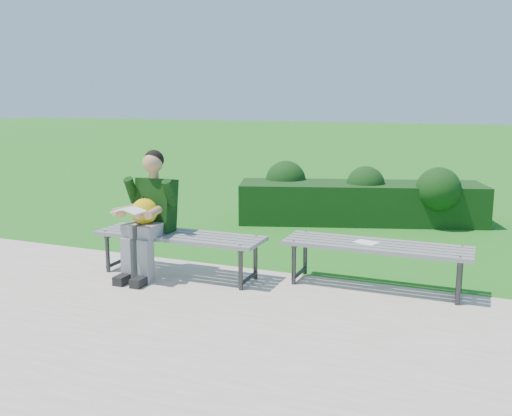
{
  "coord_description": "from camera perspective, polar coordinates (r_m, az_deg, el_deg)",
  "views": [
    {
      "loc": [
        2.14,
        -5.56,
        1.86
      ],
      "look_at": [
        -0.01,
        -0.28,
        0.76
      ],
      "focal_mm": 40.0,
      "sensor_mm": 36.0,
      "label": 1
    }
  ],
  "objects": [
    {
      "name": "ground",
      "position": [
        6.25,
        1.08,
        -6.42
      ],
      "size": [
        80.0,
        80.0,
        0.0
      ],
      "color": "#387E21",
      "rests_on": "ground"
    },
    {
      "name": "walkway",
      "position": [
        4.75,
        -6.73,
        -12.09
      ],
      "size": [
        30.0,
        3.5,
        0.02
      ],
      "color": "beige",
      "rests_on": "ground"
    },
    {
      "name": "hedge",
      "position": [
        8.82,
        10.39,
        1.0
      ],
      "size": [
        3.75,
        1.99,
        0.89
      ],
      "color": "#11390D",
      "rests_on": "ground"
    },
    {
      "name": "bench_left",
      "position": [
        6.02,
        -7.65,
        -3.08
      ],
      "size": [
        1.8,
        0.5,
        0.46
      ],
      "color": "gray",
      "rests_on": "walkway"
    },
    {
      "name": "bench_right",
      "position": [
        5.69,
        11.93,
        -4.04
      ],
      "size": [
        1.8,
        0.5,
        0.46
      ],
      "color": "gray",
      "rests_on": "walkway"
    },
    {
      "name": "seated_boy",
      "position": [
        6.03,
        -10.66,
        -0.24
      ],
      "size": [
        0.56,
        0.76,
        1.31
      ],
      "color": "slate",
      "rests_on": "walkway"
    },
    {
      "name": "paper_sheet",
      "position": [
        5.69,
        10.96,
        -3.4
      ],
      "size": [
        0.26,
        0.22,
        0.01
      ],
      "color": "white",
      "rests_on": "bench_right"
    }
  ]
}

